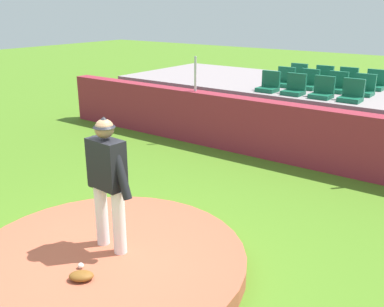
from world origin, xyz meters
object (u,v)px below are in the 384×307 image
Objects in this scene: pitcher at (107,175)px; stadium_chair_4 at (285,80)px; stadium_chair_0 at (269,85)px; stadium_chair_2 at (322,91)px; stadium_chair_1 at (295,88)px; stadium_chair_6 at (337,86)px; stadium_chair_3 at (352,94)px; stadium_chair_5 at (308,83)px; stadium_chair_10 at (347,81)px; baseball at (81,266)px; stadium_chair_9 at (323,79)px; stadium_chair_8 at (297,76)px; stadium_chair_11 at (375,83)px; fielding_glove at (81,276)px; stadium_chair_7 at (364,89)px.

pitcher reaches higher than stadium_chair_4.
stadium_chair_0 and stadium_chair_2 have the same top height.
stadium_chair_6 is (0.71, 0.93, 0.00)m from stadium_chair_1.
stadium_chair_2 is 0.68m from stadium_chair_3.
stadium_chair_10 is at bearing -127.51° from stadium_chair_5.
baseball is at bearing 87.27° from stadium_chair_6.
stadium_chair_4 is at bearing -89.87° from stadium_chair_0.
stadium_chair_3 is at bearing 110.99° from stadium_chair_10.
stadium_chair_6 is at bearing -54.06° from stadium_chair_3.
stadium_chair_8 is at bearing -0.39° from stadium_chair_9.
stadium_chair_10 is at bearing 1.28° from stadium_chair_11.
fielding_glove is 0.60× the size of stadium_chair_4.
stadium_chair_1 is 2.32m from stadium_chair_11.
stadium_chair_3 is at bearing 126.94° from stadium_chair_9.
stadium_chair_4 is at bearing 101.77° from pitcher.
stadium_chair_4 is at bearing -0.13° from stadium_chair_7.
stadium_chair_9 is (0.72, 1.80, 0.00)m from stadium_chair_0.
stadium_chair_3 is 1.00× the size of stadium_chair_10.
stadium_chair_5 is at bearing -88.14° from stadium_chair_1.
stadium_chair_9 is at bearing 179.61° from stadium_chair_8.
baseball is 8.07m from stadium_chair_7.
stadium_chair_6 is (0.01, 0.92, 0.00)m from stadium_chair_2.
stadium_chair_2 is at bearing -179.98° from stadium_chair_0.
stadium_chair_4 is (-2.07, 0.90, 0.00)m from stadium_chair_3.
stadium_chair_4 is at bearing 97.39° from baseball.
stadium_chair_7 is (0.68, 0.91, 0.00)m from stadium_chair_2.
stadium_chair_4 is at bearing 91.98° from stadium_chair_8.
stadium_chair_7 and stadium_chair_11 have the same top height.
stadium_chair_10 is 1.00× the size of stadium_chair_11.
stadium_chair_8 is (-1.00, 8.22, 0.18)m from pitcher.
stadium_chair_3 is 1.00× the size of stadium_chair_9.
fielding_glove is 0.60× the size of stadium_chair_11.
stadium_chair_2 is 1.00× the size of stadium_chair_9.
stadium_chair_2 is 1.00× the size of stadium_chair_7.
stadium_chair_2 reaches higher than fielding_glove.
baseball is 0.15× the size of stadium_chair_5.
stadium_chair_5 is 1.00× the size of stadium_chair_9.
stadium_chair_0 and stadium_chair_10 have the same top height.
stadium_chair_11 is at bearing -178.72° from stadium_chair_10.
stadium_chair_0 is at bearing -0.43° from stadium_chair_1.
pitcher reaches higher than stadium_chair_6.
stadium_chair_2 and stadium_chair_4 have the same top height.
stadium_chair_3 is at bearing 139.46° from stadium_chair_8.
stadium_chair_11 is (1.05, 8.85, 1.21)m from baseball.
stadium_chair_2 is at bearing 89.15° from stadium_chair_6.
stadium_chair_5 and stadium_chair_9 have the same top height.
stadium_chair_5 is 1.00× the size of stadium_chair_6.
stadium_chair_4 is 1.14m from stadium_chair_9.
baseball is 0.15× the size of stadium_chair_3.
stadium_chair_0 is at bearing 102.82° from pitcher.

